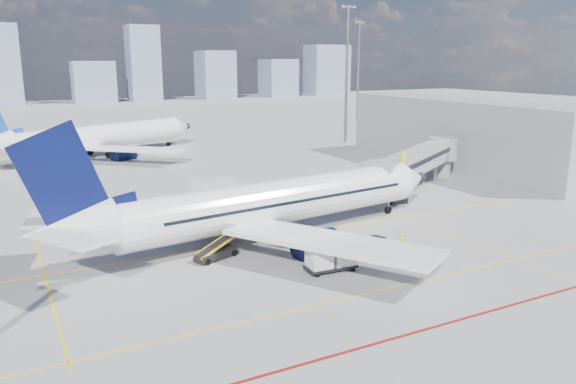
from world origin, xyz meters
name	(u,v)px	position (x,y,z in m)	size (l,w,h in m)	color
ground	(329,264)	(0.00, 0.00, 0.00)	(420.00, 420.00, 0.00)	gray
apron_markings	(351,283)	(-0.58, -3.91, 0.01)	(90.00, 35.12, 0.01)	yellow
jet_bridge	(420,160)	(23.51, 16.91, 3.74)	(23.55, 15.78, 6.30)	#919499
terminal_block	(465,134)	(39.95, 26.00, 5.00)	(10.00, 42.00, 10.00)	#919499
floodlight_mast_ne	(347,71)	(38.00, 55.00, 13.59)	(3.20, 0.61, 25.45)	slate
floodlight_mast_far	(358,68)	(65.00, 90.00, 13.59)	(3.20, 0.61, 25.45)	slate
distant_skyline	(53,75)	(-0.28, 190.00, 10.49)	(253.62, 15.53, 28.89)	slate
main_aircraft	(264,205)	(-1.82, 7.99, 3.22)	(40.49, 35.19, 11.86)	white
second_aircraft	(94,138)	(-7.60, 60.74, 3.22)	(39.08, 32.96, 12.09)	white
baggage_tug	(379,247)	(4.53, -0.34, 0.83)	(2.77, 2.09, 1.73)	white
cargo_dolly	(331,256)	(-0.61, -1.20, 1.17)	(4.01, 2.01, 2.14)	black
belt_loader	(217,252)	(-7.25, 5.45, 0.56)	(5.30, 2.91, 2.16)	black
ramp_worker	(401,243)	(6.45, -0.75, 0.95)	(0.69, 0.45, 1.90)	yellow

